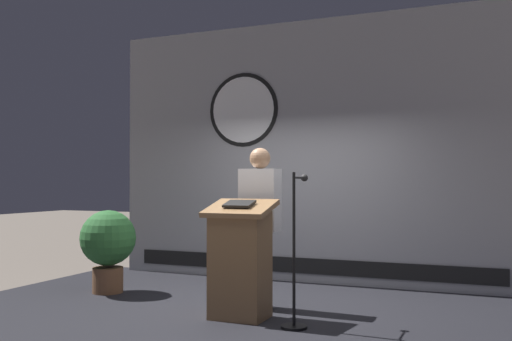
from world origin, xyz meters
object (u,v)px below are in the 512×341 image
object	(u,v)px
speaker_person	(260,226)
potted_plant	(108,243)
microphone_stand	(295,274)
podium	(240,260)

from	to	relation	value
speaker_person	potted_plant	xyz separation A→B (m)	(-1.99, 0.08, -0.27)
speaker_person	potted_plant	size ratio (longest dim) A/B	1.71
speaker_person	microphone_stand	distance (m)	0.91
speaker_person	microphone_stand	bearing A→B (deg)	-44.90
podium	speaker_person	distance (m)	0.57
potted_plant	speaker_person	bearing A→B (deg)	-2.20
podium	potted_plant	xyz separation A→B (m)	(-1.98, 0.56, 0.03)
speaker_person	microphone_stand	xyz separation A→B (m)	(0.59, -0.59, -0.37)
speaker_person	potted_plant	bearing A→B (deg)	177.80
podium	microphone_stand	bearing A→B (deg)	-10.11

